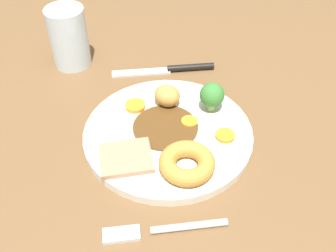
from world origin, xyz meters
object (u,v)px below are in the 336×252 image
(dinner_plate, at_px, (168,134))
(broccoli_floret, at_px, (212,95))
(yorkshire_pudding, at_px, (187,163))
(meat_slice_main, at_px, (126,158))
(carrot_coin_front, at_px, (135,106))
(fork, at_px, (161,230))
(knife, at_px, (172,69))
(carrot_coin_side, at_px, (225,136))
(carrot_coin_back, at_px, (189,122))
(water_glass, at_px, (69,37))
(roast_potato_left, at_px, (167,96))

(dinner_plate, height_order, broccoli_floret, broccoli_floret)
(yorkshire_pudding, distance_m, broccoli_floret, 0.13)
(meat_slice_main, xyz_separation_m, yorkshire_pudding, (-0.02, -0.08, 0.01))
(yorkshire_pudding, height_order, carrot_coin_front, yorkshire_pudding)
(dinner_plate, xyz_separation_m, meat_slice_main, (-0.05, 0.06, 0.01))
(fork, xyz_separation_m, knife, (0.33, -0.03, 0.00))
(carrot_coin_side, bearing_deg, fork, 145.57)
(meat_slice_main, bearing_deg, yorkshire_pudding, -103.91)
(knife, bearing_deg, broccoli_floret, 109.48)
(dinner_plate, height_order, carrot_coin_front, carrot_coin_front)
(carrot_coin_front, distance_m, broccoli_floret, 0.12)
(carrot_coin_side, xyz_separation_m, knife, (0.19, 0.07, -0.01))
(yorkshire_pudding, height_order, carrot_coin_side, yorkshire_pudding)
(fork, bearing_deg, broccoli_floret, -117.09)
(meat_slice_main, height_order, carrot_coin_side, meat_slice_main)
(knife, bearing_deg, carrot_coin_side, 105.77)
(meat_slice_main, bearing_deg, carrot_coin_back, -53.37)
(dinner_plate, distance_m, fork, 0.16)
(broccoli_floret, xyz_separation_m, knife, (0.12, 0.05, -0.04))
(broccoli_floret, distance_m, knife, 0.14)
(knife, bearing_deg, fork, 80.68)
(fork, relative_size, water_glass, 1.41)
(yorkshire_pudding, xyz_separation_m, carrot_coin_back, (0.09, -0.01, -0.01))
(dinner_plate, xyz_separation_m, roast_potato_left, (0.06, -0.00, 0.02))
(carrot_coin_back, relative_size, water_glass, 0.23)
(yorkshire_pudding, distance_m, water_glass, 0.34)
(meat_slice_main, distance_m, yorkshire_pudding, 0.09)
(dinner_plate, relative_size, yorkshire_pudding, 3.31)
(roast_potato_left, height_order, broccoli_floret, broccoli_floret)
(roast_potato_left, relative_size, broccoli_floret, 0.87)
(yorkshire_pudding, bearing_deg, roast_potato_left, 8.17)
(yorkshire_pudding, xyz_separation_m, fork, (-0.09, 0.04, -0.02))
(yorkshire_pudding, distance_m, carrot_coin_side, 0.08)
(roast_potato_left, height_order, water_glass, water_glass)
(dinner_plate, height_order, fork, dinner_plate)
(carrot_coin_front, relative_size, fork, 0.21)
(carrot_coin_front, height_order, knife, carrot_coin_front)
(yorkshire_pudding, height_order, water_glass, water_glass)
(dinner_plate, bearing_deg, carrot_coin_back, -65.19)
(carrot_coin_front, height_order, carrot_coin_side, same)
(meat_slice_main, bearing_deg, fork, -157.23)
(meat_slice_main, relative_size, water_glass, 0.66)
(water_glass, bearing_deg, roast_potato_left, -130.63)
(meat_slice_main, height_order, broccoli_floret, broccoli_floret)
(yorkshire_pudding, relative_size, carrot_coin_side, 2.63)
(yorkshire_pudding, xyz_separation_m, water_glass, (0.28, 0.19, 0.03))
(roast_potato_left, height_order, carrot_coin_side, roast_potato_left)
(meat_slice_main, xyz_separation_m, carrot_coin_back, (0.07, -0.09, -0.00))
(carrot_coin_front, bearing_deg, knife, -29.99)
(carrot_coin_side, bearing_deg, meat_slice_main, 104.74)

